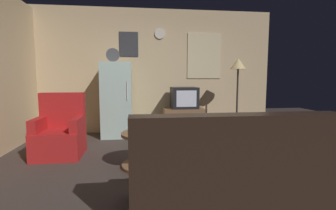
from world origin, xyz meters
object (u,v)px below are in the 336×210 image
(remote_control, at_px, (144,133))
(couch, at_px, (227,178))
(armchair, at_px, (60,134))
(standing_lamp, at_px, (238,70))
(coffee_table, at_px, (148,149))
(fridge, at_px, (117,100))
(crt_tv, at_px, (184,98))
(wine_glass, at_px, (159,129))
(tv_stand, at_px, (183,121))
(mug_ceramic_white, at_px, (154,130))
(mug_ceramic_tan, at_px, (143,129))

(remote_control, relative_size, couch, 0.09)
(couch, bearing_deg, armchair, 135.41)
(standing_lamp, xyz_separation_m, coffee_table, (-1.90, -1.60, -1.12))
(fridge, xyz_separation_m, crt_tv, (1.40, 0.03, 0.02))
(fridge, xyz_separation_m, coffee_table, (0.54, -1.86, -0.52))
(standing_lamp, distance_m, couch, 3.30)
(wine_glass, distance_m, remote_control, 0.22)
(couch, bearing_deg, tv_stand, 86.45)
(standing_lamp, relative_size, wine_glass, 10.60)
(remote_control, bearing_deg, crt_tv, 59.63)
(remote_control, bearing_deg, fridge, 98.54)
(coffee_table, bearing_deg, armchair, 153.09)
(coffee_table, bearing_deg, remote_control, -124.00)
(wine_glass, bearing_deg, armchair, 150.40)
(tv_stand, xyz_separation_m, mug_ceramic_white, (-0.76, -1.96, 0.24))
(couch, bearing_deg, mug_ceramic_white, 115.53)
(armchair, bearing_deg, wine_glass, -29.60)
(mug_ceramic_white, height_order, armchair, armchair)
(standing_lamp, bearing_deg, couch, -113.96)
(standing_lamp, xyz_separation_m, remote_control, (-1.96, -1.68, -0.88))
(mug_ceramic_tan, bearing_deg, crt_tv, 63.72)
(crt_tv, distance_m, wine_glass, 2.18)
(remote_control, xyz_separation_m, couch, (0.69, -1.18, -0.17))
(fridge, height_order, tv_stand, fridge)
(wine_glass, height_order, remote_control, wine_glass)
(mug_ceramic_white, relative_size, couch, 0.05)
(mug_ceramic_tan, relative_size, remote_control, 0.60)
(crt_tv, bearing_deg, mug_ceramic_white, -111.77)
(tv_stand, distance_m, standing_lamp, 1.55)
(wine_glass, bearing_deg, fridge, 108.64)
(fridge, bearing_deg, couch, -69.32)
(remote_control, distance_m, armchair, 1.48)
(coffee_table, relative_size, couch, 0.42)
(standing_lamp, distance_m, remote_control, 2.72)
(fridge, relative_size, crt_tv, 3.28)
(crt_tv, relative_size, mug_ceramic_tan, 6.00)
(fridge, relative_size, remote_control, 11.80)
(tv_stand, relative_size, crt_tv, 1.56)
(standing_lamp, xyz_separation_m, mug_ceramic_tan, (-1.98, -1.59, -0.84))
(remote_control, bearing_deg, wine_glass, -27.43)
(tv_stand, bearing_deg, wine_glass, -108.68)
(mug_ceramic_tan, xyz_separation_m, couch, (0.71, -1.27, -0.20))
(crt_tv, xyz_separation_m, remote_control, (-0.91, -1.97, -0.30))
(tv_stand, xyz_separation_m, wine_glass, (-0.69, -2.05, 0.27))
(mug_ceramic_tan, bearing_deg, standing_lamp, 38.80)
(standing_lamp, height_order, armchair, standing_lamp)
(standing_lamp, relative_size, armchair, 1.66)
(standing_lamp, xyz_separation_m, mug_ceramic_white, (-1.83, -1.68, -0.84))
(mug_ceramic_tan, bearing_deg, fridge, 104.24)
(fridge, height_order, remote_control, fridge)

